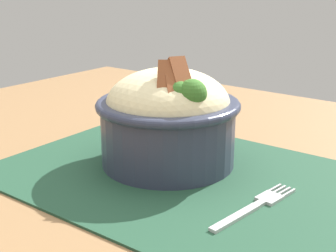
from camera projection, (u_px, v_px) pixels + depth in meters
table at (179, 239)px, 0.57m from camera, size 1.22×0.99×0.76m
placemat at (184, 176)px, 0.58m from camera, size 0.45×0.33×0.00m
bowl at (168, 117)px, 0.59m from camera, size 0.20×0.20×0.14m
fork at (257, 205)px, 0.50m from camera, size 0.03×0.14×0.00m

